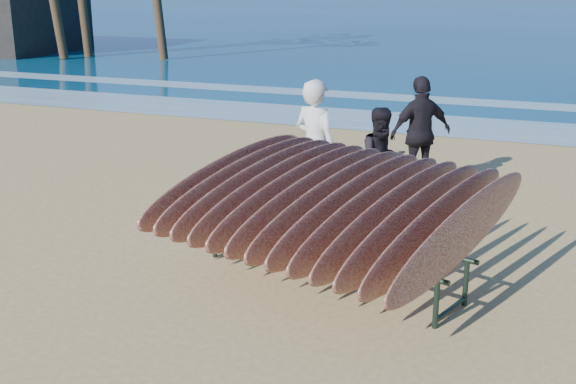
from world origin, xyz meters
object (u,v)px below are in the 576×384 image
(person_dark_a, at_px, (382,162))
(person_dark_b, at_px, (421,133))
(surfboard_rack, at_px, (331,203))
(person_white, at_px, (315,147))

(person_dark_a, relative_size, person_dark_b, 0.86)
(surfboard_rack, height_order, person_white, person_white)
(surfboard_rack, relative_size, person_white, 2.04)
(person_white, xyz_separation_m, person_dark_a, (0.91, 0.26, -0.19))
(person_dark_a, bearing_deg, person_dark_b, 40.34)
(surfboard_rack, relative_size, person_dark_a, 2.54)
(person_white, bearing_deg, surfboard_rack, 134.62)
(surfboard_rack, bearing_deg, person_dark_b, 104.73)
(person_dark_b, bearing_deg, person_dark_a, 39.76)
(surfboard_rack, distance_m, person_dark_a, 2.48)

